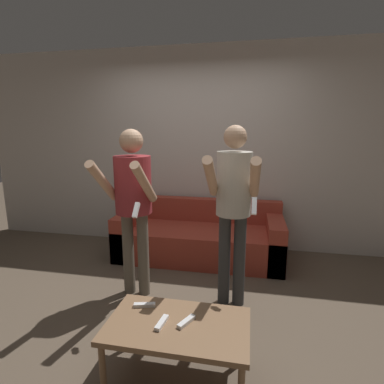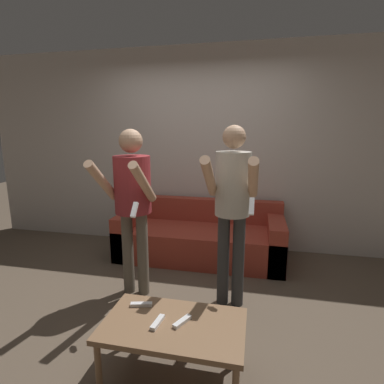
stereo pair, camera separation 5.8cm
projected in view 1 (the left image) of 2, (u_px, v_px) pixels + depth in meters
name	position (u px, v px, depth m)	size (l,w,h in m)	color
ground_plane	(170.00, 306.00, 2.81)	(14.00, 14.00, 0.00)	brown
wall_back	(200.00, 150.00, 4.10)	(6.40, 0.06, 2.70)	beige
couch	(200.00, 238.00, 3.87)	(2.07, 0.84, 0.70)	#9E3828
person_standing_left	(133.00, 195.00, 2.82)	(0.47, 0.65, 1.63)	#6B6051
person_standing_right	(233.00, 198.00, 2.63)	(0.43, 0.66, 1.66)	#383838
coffee_table	(178.00, 329.00, 1.92)	(0.91, 0.53, 0.41)	#846042
remote_near	(162.00, 323.00, 1.90)	(0.06, 0.15, 0.02)	white
remote_mid	(186.00, 322.00, 1.91)	(0.10, 0.15, 0.02)	white
remote_far	(145.00, 305.00, 2.09)	(0.15, 0.07, 0.02)	white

